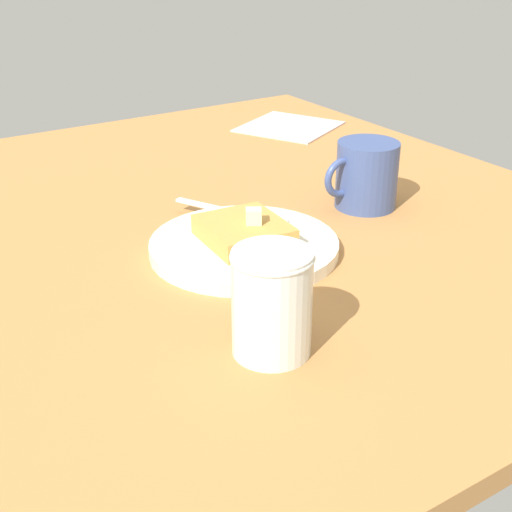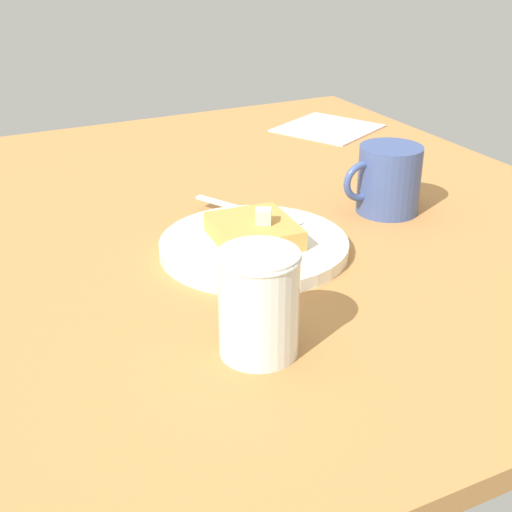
{
  "view_description": "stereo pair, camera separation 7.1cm",
  "coord_description": "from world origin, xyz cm",
  "px_view_note": "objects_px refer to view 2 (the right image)",
  "views": [
    {
      "loc": [
        37.89,
        74.09,
        37.99
      ],
      "look_at": [
        3.02,
        20.18,
        6.8
      ],
      "focal_mm": 50.0,
      "sensor_mm": 36.0,
      "label": 1
    },
    {
      "loc": [
        31.7,
        77.62,
        37.99
      ],
      "look_at": [
        3.02,
        20.18,
        6.8
      ],
      "focal_mm": 50.0,
      "sensor_mm": 36.0,
      "label": 2
    }
  ],
  "objects_px": {
    "plate": "(254,245)",
    "coffee_mug": "(388,179)",
    "napkin": "(328,128)",
    "syrup_jar": "(259,307)",
    "fork": "(253,212)"
  },
  "relations": [
    {
      "from": "plate",
      "to": "coffee_mug",
      "type": "height_order",
      "value": "coffee_mug"
    },
    {
      "from": "plate",
      "to": "coffee_mug",
      "type": "xyz_separation_m",
      "value": [
        -0.21,
        -0.03,
        0.04
      ]
    },
    {
      "from": "fork",
      "to": "napkin",
      "type": "distance_m",
      "value": 0.46
    },
    {
      "from": "napkin",
      "to": "coffee_mug",
      "type": "height_order",
      "value": "coffee_mug"
    },
    {
      "from": "plate",
      "to": "napkin",
      "type": "relative_size",
      "value": 1.39
    },
    {
      "from": "plate",
      "to": "coffee_mug",
      "type": "relative_size",
      "value": 1.99
    },
    {
      "from": "plate",
      "to": "syrup_jar",
      "type": "bearing_deg",
      "value": 64.8
    },
    {
      "from": "napkin",
      "to": "coffee_mug",
      "type": "bearing_deg",
      "value": 69.31
    },
    {
      "from": "syrup_jar",
      "to": "napkin",
      "type": "xyz_separation_m",
      "value": [
        -0.44,
        -0.59,
        -0.04
      ]
    },
    {
      "from": "fork",
      "to": "napkin",
      "type": "bearing_deg",
      "value": -133.66
    },
    {
      "from": "fork",
      "to": "napkin",
      "type": "xyz_separation_m",
      "value": [
        -0.32,
        -0.33,
        -0.02
      ]
    },
    {
      "from": "fork",
      "to": "syrup_jar",
      "type": "height_order",
      "value": "syrup_jar"
    },
    {
      "from": "plate",
      "to": "napkin",
      "type": "bearing_deg",
      "value": -130.94
    },
    {
      "from": "coffee_mug",
      "to": "fork",
      "type": "bearing_deg",
      "value": -12.18
    },
    {
      "from": "syrup_jar",
      "to": "coffee_mug",
      "type": "relative_size",
      "value": 0.89
    }
  ]
}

